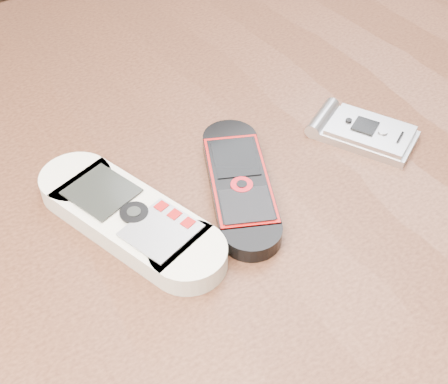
{
  "coord_description": "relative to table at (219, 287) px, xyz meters",
  "views": [
    {
      "loc": [
        -0.17,
        -0.28,
        1.09
      ],
      "look_at": [
        0.01,
        0.0,
        0.76
      ],
      "focal_mm": 50.0,
      "sensor_mm": 36.0,
      "label": 1
    }
  ],
  "objects": [
    {
      "name": "nokia_black_red",
      "position": [
        0.02,
        0.0,
        0.11
      ],
      "size": [
        0.1,
        0.15,
        0.01
      ],
      "primitive_type": "cube",
      "rotation": [
        0.0,
        0.0,
        -0.42
      ],
      "color": "black",
      "rests_on": "table"
    },
    {
      "name": "motorola_razr",
      "position": [
        0.15,
        -0.0,
        0.11
      ],
      "size": [
        0.08,
        0.1,
        0.01
      ],
      "primitive_type": "cube",
      "rotation": [
        0.0,
        0.0,
        0.5
      ],
      "color": "#B7B7BB",
      "rests_on": "table"
    },
    {
      "name": "nokia_white",
      "position": [
        -0.07,
        0.02,
        0.12
      ],
      "size": [
        0.11,
        0.18,
        0.02
      ],
      "primitive_type": "cube",
      "rotation": [
        0.0,
        0.0,
        0.33
      ],
      "color": "silver",
      "rests_on": "table"
    },
    {
      "name": "table",
      "position": [
        0.0,
        0.0,
        0.0
      ],
      "size": [
        1.2,
        0.8,
        0.75
      ],
      "color": "black",
      "rests_on": "ground"
    }
  ]
}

